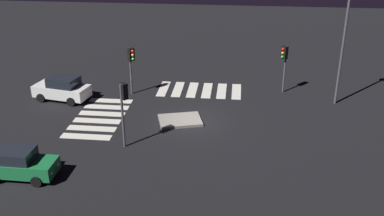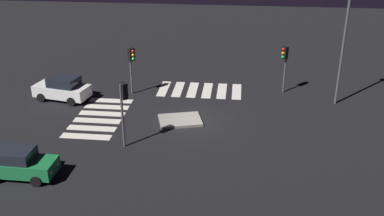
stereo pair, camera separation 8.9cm
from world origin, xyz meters
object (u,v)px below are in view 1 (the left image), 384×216
Objects in this scene: traffic_light_east at (131,60)px; street_lamp at (346,26)px; traffic_island at (180,120)px; traffic_light_north at (124,99)px; car_green at (20,164)px; car_white at (62,89)px; traffic_light_south at (284,58)px.

street_lamp reaches higher than traffic_light_east.
traffic_island is 5.45m from traffic_light_north.
car_green reaches higher than traffic_island.
car_green is 6.54m from traffic_light_north.
traffic_island is at bearing 21.48° from street_lamp.
car_white is at bearing 88.32° from traffic_light_north.
traffic_light_south reaches higher than traffic_light_east.
traffic_light_east is at bearing -0.47° from street_lamp.
street_lamp is (-3.75, 1.69, 2.94)m from traffic_light_south.
traffic_island is 9.70m from traffic_light_south.
car_green is at bearing 45.47° from traffic_island.
car_green is at bearing 32.90° from street_lamp.
traffic_light_south is at bearing 43.78° from car_green.
traffic_island is 0.81× the size of traffic_light_north.
car_white is 20.68m from street_lamp.
traffic_light_east is 15.41m from street_lamp.
traffic_light_east is 0.99× the size of traffic_light_south.
car_green is at bearing -0.12° from traffic_light_south.
car_green is at bearing 110.33° from car_white.
traffic_light_south is (-11.37, -1.57, 0.03)m from traffic_light_east.
car_white is at bearing -121.05° from traffic_light_east.
traffic_island is at bearing -3.09° from traffic_light_south.
street_lamp is (-15.12, 0.12, 2.97)m from traffic_light_east.
street_lamp is at bearing -164.63° from car_white.
car_green is 0.87× the size of car_white.
traffic_light_south reaches higher than car_white.
traffic_light_south is 0.92× the size of traffic_light_north.
traffic_light_north is at bearing 53.14° from traffic_island.
street_lamp is at bearing -16.16° from traffic_light_north.
traffic_light_east is (-4.93, -1.61, 1.89)m from car_white.
traffic_light_south is at bearing -24.27° from street_lamp.
traffic_light_south is at bearing 48.74° from traffic_light_east.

